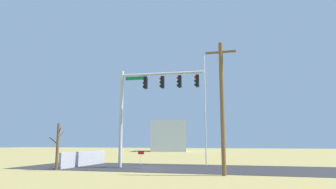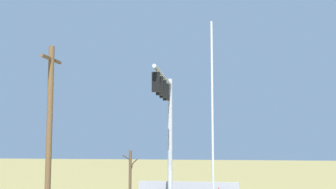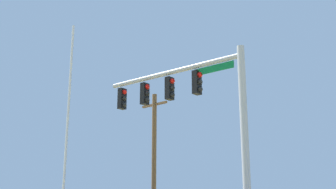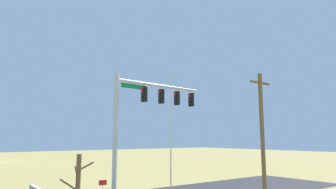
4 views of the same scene
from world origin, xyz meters
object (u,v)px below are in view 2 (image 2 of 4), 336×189
Objects in this scene: flagpole at (212,122)px; bare_tree at (130,173)px; signal_mast at (166,112)px; utility_pole at (49,133)px.

flagpole is 2.88× the size of bare_tree.
signal_mast is at bearing 34.84° from flagpole.
utility_pole is (-2.03, 7.05, -0.51)m from flagpole.
bare_tree is at bearing 33.39° from signal_mast.
signal_mast is 5.31m from flagpole.
utility_pole is at bearing 177.60° from bare_tree.
bare_tree is (11.74, -0.49, -2.53)m from utility_pole.
utility_pole is 12.02m from bare_tree.
signal_mast is at bearing -32.61° from utility_pole.
flagpole is 12.10m from bare_tree.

